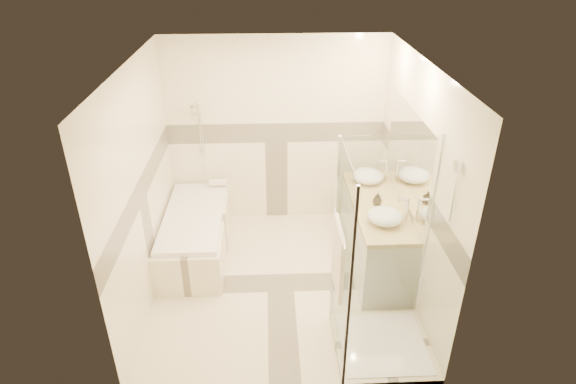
{
  "coord_description": "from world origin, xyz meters",
  "views": [
    {
      "loc": [
        -0.1,
        -4.36,
        3.55
      ],
      "look_at": [
        0.1,
        0.25,
        1.05
      ],
      "focal_mm": 30.0,
      "sensor_mm": 36.0,
      "label": 1
    }
  ],
  "objects_px": {
    "bathtub": "(195,232)",
    "vanity": "(375,235)",
    "amenity_bottle_a": "(377,198)",
    "amenity_bottle_b": "(377,199)",
    "vessel_sink_far": "(385,216)",
    "shower_enclosure": "(372,304)",
    "vessel_sink_near": "(368,176)"
  },
  "relations": [
    {
      "from": "bathtub",
      "to": "vanity",
      "type": "bearing_deg",
      "value": -9.25
    },
    {
      "from": "bathtub",
      "to": "shower_enclosure",
      "type": "distance_m",
      "value": 2.47
    },
    {
      "from": "vanity",
      "to": "amenity_bottle_b",
      "type": "height_order",
      "value": "amenity_bottle_b"
    },
    {
      "from": "vanity",
      "to": "vessel_sink_near",
      "type": "relative_size",
      "value": 4.26
    },
    {
      "from": "shower_enclosure",
      "to": "amenity_bottle_b",
      "type": "xyz_separation_m",
      "value": [
        0.27,
        1.25,
        0.41
      ]
    },
    {
      "from": "bathtub",
      "to": "amenity_bottle_a",
      "type": "bearing_deg",
      "value": -9.61
    },
    {
      "from": "vessel_sink_near",
      "to": "amenity_bottle_a",
      "type": "bearing_deg",
      "value": -90.0
    },
    {
      "from": "amenity_bottle_b",
      "to": "vessel_sink_near",
      "type": "bearing_deg",
      "value": 90.0
    },
    {
      "from": "amenity_bottle_a",
      "to": "vessel_sink_far",
      "type": "bearing_deg",
      "value": -90.0
    },
    {
      "from": "bathtub",
      "to": "amenity_bottle_a",
      "type": "distance_m",
      "value": 2.25
    },
    {
      "from": "shower_enclosure",
      "to": "vessel_sink_far",
      "type": "relative_size",
      "value": 5.45
    },
    {
      "from": "vanity",
      "to": "vessel_sink_near",
      "type": "bearing_deg",
      "value": 92.11
    },
    {
      "from": "shower_enclosure",
      "to": "amenity_bottle_a",
      "type": "relative_size",
      "value": 13.9
    },
    {
      "from": "vessel_sink_near",
      "to": "amenity_bottle_a",
      "type": "distance_m",
      "value": 0.55
    },
    {
      "from": "vessel_sink_near",
      "to": "amenity_bottle_a",
      "type": "xyz_separation_m",
      "value": [
        0.0,
        -0.55,
        -0.0
      ]
    },
    {
      "from": "bathtub",
      "to": "vanity",
      "type": "height_order",
      "value": "vanity"
    },
    {
      "from": "bathtub",
      "to": "vessel_sink_far",
      "type": "distance_m",
      "value": 2.34
    },
    {
      "from": "shower_enclosure",
      "to": "vanity",
      "type": "bearing_deg",
      "value": 77.03
    },
    {
      "from": "bathtub",
      "to": "vessel_sink_near",
      "type": "height_order",
      "value": "vessel_sink_near"
    },
    {
      "from": "amenity_bottle_a",
      "to": "vanity",
      "type": "bearing_deg",
      "value": 28.27
    },
    {
      "from": "shower_enclosure",
      "to": "bathtub",
      "type": "bearing_deg",
      "value": 138.9
    },
    {
      "from": "amenity_bottle_a",
      "to": "amenity_bottle_b",
      "type": "relative_size",
      "value": 1.1
    },
    {
      "from": "bathtub",
      "to": "vanity",
      "type": "relative_size",
      "value": 1.05
    },
    {
      "from": "vessel_sink_near",
      "to": "vessel_sink_far",
      "type": "distance_m",
      "value": 0.94
    },
    {
      "from": "bathtub",
      "to": "amenity_bottle_a",
      "type": "height_order",
      "value": "amenity_bottle_a"
    },
    {
      "from": "bathtub",
      "to": "amenity_bottle_b",
      "type": "distance_m",
      "value": 2.25
    },
    {
      "from": "vanity",
      "to": "bathtub",
      "type": "bearing_deg",
      "value": 170.75
    },
    {
      "from": "vanity",
      "to": "vessel_sink_near",
      "type": "distance_m",
      "value": 0.74
    },
    {
      "from": "bathtub",
      "to": "amenity_bottle_b",
      "type": "bearing_deg",
      "value": -9.88
    },
    {
      "from": "bathtub",
      "to": "vessel_sink_near",
      "type": "relative_size",
      "value": 4.47
    },
    {
      "from": "vessel_sink_near",
      "to": "vanity",
      "type": "bearing_deg",
      "value": -87.89
    },
    {
      "from": "bathtub",
      "to": "vessel_sink_far",
      "type": "relative_size",
      "value": 4.54
    }
  ]
}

